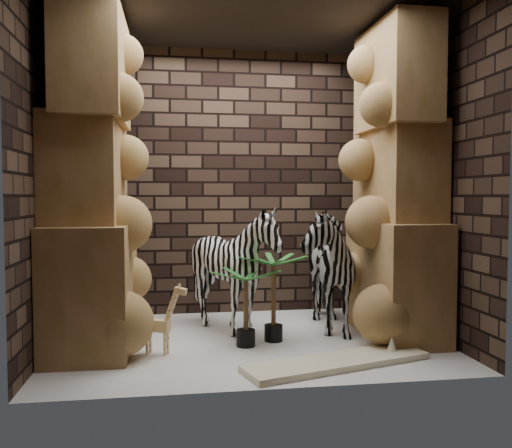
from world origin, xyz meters
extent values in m
plane|color=white|center=(0.00, 0.00, 0.00)|extent=(3.50, 3.50, 0.00)
plane|color=black|center=(0.00, 0.00, 3.00)|extent=(3.50, 3.50, 0.00)
plane|color=black|center=(0.00, 1.25, 1.50)|extent=(3.50, 0.00, 3.50)
plane|color=black|center=(0.00, -1.25, 1.50)|extent=(3.50, 0.00, 3.50)
plane|color=black|center=(-1.75, 0.00, 1.50)|extent=(0.00, 3.00, 3.00)
plane|color=black|center=(1.75, 0.00, 1.50)|extent=(0.00, 3.00, 3.00)
imported|color=white|center=(0.77, 0.37, 0.72)|extent=(0.70, 1.24, 1.44)
imported|color=white|center=(-0.11, 0.29, 0.56)|extent=(1.26, 1.44, 1.13)
cube|color=#FFF9CE|center=(0.59, -0.80, 0.03)|extent=(1.60, 0.81, 0.05)
camera|label=1|loc=(-0.67, -4.82, 1.34)|focal=37.27mm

